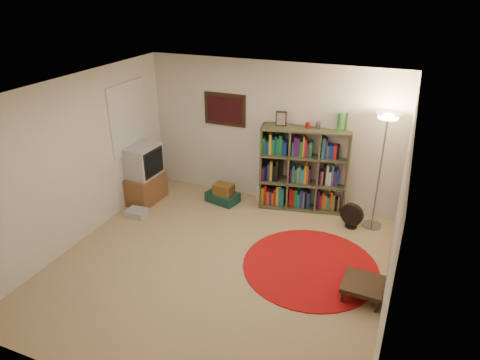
# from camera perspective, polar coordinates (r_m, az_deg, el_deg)

# --- Properties ---
(room) EXTENTS (4.54, 4.54, 2.54)m
(room) POSITION_cam_1_polar(r_m,az_deg,el_deg) (5.62, -3.57, -0.49)
(room) COLOR tan
(room) RESTS_ON ground
(bookshelf) EXTENTS (1.53, 0.70, 1.77)m
(bookshelf) POSITION_cam_1_polar(r_m,az_deg,el_deg) (7.44, 8.29, 1.35)
(bookshelf) COLOR #43432D
(bookshelf) RESTS_ON ground
(floor_lamp) EXTENTS (0.48, 0.48, 1.92)m
(floor_lamp) POSITION_cam_1_polar(r_m,az_deg,el_deg) (6.77, 18.83, 5.78)
(floor_lamp) COLOR gray
(floor_lamp) RESTS_ON ground
(floor_fan) EXTENTS (0.38, 0.24, 0.43)m
(floor_fan) POSITION_cam_1_polar(r_m,az_deg,el_deg) (7.18, 14.68, -4.63)
(floor_fan) COLOR black
(floor_fan) RESTS_ON ground
(tv_stand) EXTENTS (0.56, 0.76, 1.08)m
(tv_stand) POSITION_cam_1_polar(r_m,az_deg,el_deg) (7.85, -12.79, 0.72)
(tv_stand) COLOR brown
(tv_stand) RESTS_ON ground
(dvd_box) EXTENTS (0.35, 0.30, 0.11)m
(dvd_box) POSITION_cam_1_polar(r_m,az_deg,el_deg) (7.57, -13.59, -4.26)
(dvd_box) COLOR #ADADB2
(dvd_box) RESTS_ON ground
(suitcase) EXTENTS (0.62, 0.47, 0.18)m
(suitcase) POSITION_cam_1_polar(r_m,az_deg,el_deg) (7.80, -2.33, -2.28)
(suitcase) COLOR #12342D
(suitcase) RESTS_ON ground
(wicker_basket) EXTENTS (0.35, 0.27, 0.19)m
(wicker_basket) POSITION_cam_1_polar(r_m,az_deg,el_deg) (7.67, -2.19, -1.25)
(wicker_basket) COLOR #5A3816
(wicker_basket) RESTS_ON suitcase
(paper_towel) EXTENTS (0.14, 0.14, 0.23)m
(paper_towel) POSITION_cam_1_polar(r_m,az_deg,el_deg) (7.87, 2.62, -1.85)
(paper_towel) COLOR white
(paper_towel) RESTS_ON ground
(red_rug) EXTENTS (1.91, 1.91, 0.02)m
(red_rug) POSITION_cam_1_polar(r_m,az_deg,el_deg) (6.26, 9.34, -11.26)
(red_rug) COLOR #990B0C
(red_rug) RESTS_ON ground
(side_table) EXTENTS (0.53, 0.53, 0.23)m
(side_table) POSITION_cam_1_polar(r_m,az_deg,el_deg) (5.77, 16.10, -13.27)
(side_table) COLOR black
(side_table) RESTS_ON ground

